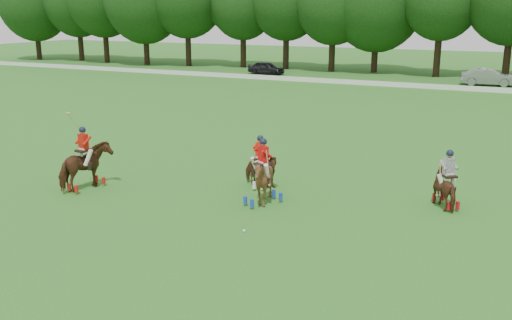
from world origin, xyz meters
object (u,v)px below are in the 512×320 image
at_px(car_mid, 488,77).
at_px(polo_red_b, 260,169).
at_px(car_left, 266,68).
at_px(polo_stripe_a, 447,187).
at_px(polo_red_c, 263,180).
at_px(polo_ball, 244,231).
at_px(polo_red_a, 85,166).

distance_m(car_mid, polo_red_b, 37.68).
relative_size(car_left, polo_stripe_a, 1.93).
bearing_deg(car_left, polo_red_c, -150.89).
relative_size(polo_stripe_a, polo_ball, 23.27).
bearing_deg(polo_stripe_a, polo_red_b, -174.38).
relative_size(car_mid, polo_stripe_a, 2.27).
distance_m(car_left, polo_red_b, 40.80).
distance_m(polo_red_b, polo_stripe_a, 6.99).
xyz_separation_m(car_left, polo_red_b, (16.67, -37.23, 0.04)).
xyz_separation_m(car_mid, polo_ball, (-4.25, -41.74, -0.74)).
xyz_separation_m(polo_stripe_a, polo_ball, (-5.41, -5.19, -0.69)).
xyz_separation_m(polo_red_a, polo_red_c, (6.98, 1.35, -0.03)).
bearing_deg(car_mid, polo_red_c, 165.94).
bearing_deg(car_mid, polo_ball, 167.18).
relative_size(polo_red_b, polo_stripe_a, 1.00).
bearing_deg(polo_red_a, polo_stripe_a, 16.52).
bearing_deg(polo_red_c, car_mid, 82.94).
bearing_deg(polo_red_b, car_left, 114.12).
distance_m(car_left, polo_red_c, 42.84).
relative_size(polo_red_a, polo_red_c, 1.25).
bearing_deg(polo_ball, car_left, 113.58).
relative_size(polo_red_a, polo_ball, 33.66).
xyz_separation_m(car_mid, polo_red_a, (-11.81, -40.40, 0.14)).
relative_size(polo_red_b, polo_red_c, 0.86).
relative_size(polo_red_a, polo_red_b, 1.45).
bearing_deg(polo_red_c, polo_red_b, 118.01).
height_order(car_mid, polo_stripe_a, polo_stripe_a).
relative_size(car_left, polo_red_c, 1.66).
bearing_deg(car_mid, polo_red_a, 156.70).
relative_size(car_mid, polo_red_b, 2.27).
height_order(polo_red_a, polo_stripe_a, polo_red_a).
bearing_deg(car_left, car_mid, -85.20).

